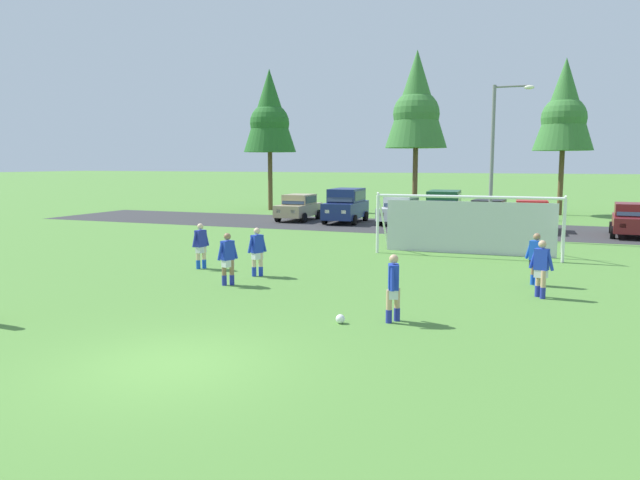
{
  "coord_description": "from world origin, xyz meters",
  "views": [
    {
      "loc": [
        6.7,
        -9.28,
        3.8
      ],
      "look_at": [
        0.04,
        7.62,
        1.48
      ],
      "focal_mm": 34.07,
      "sensor_mm": 36.0,
      "label": 1
    }
  ],
  "objects_px": {
    "soccer_goal": "(468,224)",
    "parked_car_slot_left": "(346,205)",
    "player_striker_near": "(393,288)",
    "player_midfield_center": "(228,259)",
    "player_winger_right": "(536,259)",
    "parked_car_slot_far_left": "(299,207)",
    "soccer_ball": "(340,319)",
    "player_winger_left": "(541,269)",
    "parked_car_slot_center_left": "(401,210)",
    "parked_car_slot_center": "(444,209)",
    "player_trailing_back": "(201,246)",
    "player_defender_far": "(257,252)",
    "street_lamp": "(496,160)",
    "parked_car_slot_far_right": "(632,220)",
    "parked_car_slot_center_right": "(488,215)",
    "parked_car_slot_right": "(531,215)"
  },
  "relations": [
    {
      "from": "parked_car_slot_far_left",
      "to": "parked_car_slot_left",
      "type": "height_order",
      "value": "parked_car_slot_left"
    },
    {
      "from": "soccer_goal",
      "to": "parked_car_slot_left",
      "type": "bearing_deg",
      "value": 129.85
    },
    {
      "from": "player_winger_left",
      "to": "parked_car_slot_center_left",
      "type": "relative_size",
      "value": 0.38
    },
    {
      "from": "parked_car_slot_left",
      "to": "parked_car_slot_right",
      "type": "height_order",
      "value": "parked_car_slot_left"
    },
    {
      "from": "player_striker_near",
      "to": "player_midfield_center",
      "type": "height_order",
      "value": "same"
    },
    {
      "from": "player_defender_far",
      "to": "parked_car_slot_far_left",
      "type": "xyz_separation_m",
      "value": [
        -6.6,
        18.69,
        0.05
      ]
    },
    {
      "from": "player_striker_near",
      "to": "player_trailing_back",
      "type": "xyz_separation_m",
      "value": [
        -8.32,
        4.64,
        0.0
      ]
    },
    {
      "from": "player_winger_right",
      "to": "parked_car_slot_far_right",
      "type": "distance_m",
      "value": 15.66
    },
    {
      "from": "player_winger_right",
      "to": "parked_car_slot_center_right",
      "type": "distance_m",
      "value": 15.8
    },
    {
      "from": "player_winger_right",
      "to": "parked_car_slot_far_left",
      "type": "relative_size",
      "value": 0.39
    },
    {
      "from": "soccer_goal",
      "to": "player_trailing_back",
      "type": "xyz_separation_m",
      "value": [
        -8.46,
        -6.97,
        -0.47
      ]
    },
    {
      "from": "parked_car_slot_far_right",
      "to": "player_winger_left",
      "type": "bearing_deg",
      "value": -103.16
    },
    {
      "from": "soccer_ball",
      "to": "parked_car_slot_right",
      "type": "distance_m",
      "value": 22.64
    },
    {
      "from": "parked_car_slot_center_left",
      "to": "parked_car_slot_center_right",
      "type": "distance_m",
      "value": 5.65
    },
    {
      "from": "parked_car_slot_center_left",
      "to": "parked_car_slot_center",
      "type": "relative_size",
      "value": 0.91
    },
    {
      "from": "soccer_ball",
      "to": "soccer_goal",
      "type": "relative_size",
      "value": 0.03
    },
    {
      "from": "player_defender_far",
      "to": "player_winger_right",
      "type": "distance_m",
      "value": 8.95
    },
    {
      "from": "player_midfield_center",
      "to": "parked_car_slot_far_right",
      "type": "height_order",
      "value": "parked_car_slot_far_right"
    },
    {
      "from": "soccer_goal",
      "to": "street_lamp",
      "type": "relative_size",
      "value": 0.99
    },
    {
      "from": "soccer_goal",
      "to": "parked_car_slot_left",
      "type": "distance_m",
      "value": 14.25
    },
    {
      "from": "soccer_ball",
      "to": "parked_car_slot_left",
      "type": "distance_m",
      "value": 24.48
    },
    {
      "from": "parked_car_slot_far_left",
      "to": "parked_car_slot_center_left",
      "type": "relative_size",
      "value": 0.98
    },
    {
      "from": "player_defender_far",
      "to": "parked_car_slot_center",
      "type": "relative_size",
      "value": 0.35
    },
    {
      "from": "parked_car_slot_center",
      "to": "player_winger_left",
      "type": "bearing_deg",
      "value": -71.64
    },
    {
      "from": "player_trailing_back",
      "to": "player_defender_far",
      "type": "bearing_deg",
      "value": -12.26
    },
    {
      "from": "soccer_ball",
      "to": "parked_car_slot_far_left",
      "type": "distance_m",
      "value": 25.95
    },
    {
      "from": "soccer_ball",
      "to": "street_lamp",
      "type": "distance_m",
      "value": 18.29
    },
    {
      "from": "parked_car_slot_center_right",
      "to": "parked_car_slot_center_left",
      "type": "bearing_deg",
      "value": 164.14
    },
    {
      "from": "parked_car_slot_far_right",
      "to": "parked_car_slot_far_left",
      "type": "bearing_deg",
      "value": 174.7
    },
    {
      "from": "parked_car_slot_left",
      "to": "street_lamp",
      "type": "height_order",
      "value": "street_lamp"
    },
    {
      "from": "soccer_goal",
      "to": "player_striker_near",
      "type": "relative_size",
      "value": 4.55
    },
    {
      "from": "player_striker_near",
      "to": "player_trailing_back",
      "type": "distance_m",
      "value": 9.53
    },
    {
      "from": "parked_car_slot_center_right",
      "to": "soccer_ball",
      "type": "bearing_deg",
      "value": -92.71
    },
    {
      "from": "player_winger_right",
      "to": "parked_car_slot_far_left",
      "type": "xyz_separation_m",
      "value": [
        -15.37,
        16.91,
        0.05
      ]
    },
    {
      "from": "player_winger_left",
      "to": "player_winger_right",
      "type": "bearing_deg",
      "value": 96.53
    },
    {
      "from": "parked_car_slot_far_right",
      "to": "parked_car_slot_center_left",
      "type": "bearing_deg",
      "value": 171.28
    },
    {
      "from": "soccer_goal",
      "to": "player_midfield_center",
      "type": "bearing_deg",
      "value": -123.29
    },
    {
      "from": "parked_car_slot_far_right",
      "to": "parked_car_slot_left",
      "type": "bearing_deg",
      "value": 174.39
    },
    {
      "from": "parked_car_slot_far_left",
      "to": "player_trailing_back",
      "type": "bearing_deg",
      "value": -77.44
    },
    {
      "from": "player_midfield_center",
      "to": "street_lamp",
      "type": "bearing_deg",
      "value": 66.25
    },
    {
      "from": "player_midfield_center",
      "to": "parked_car_slot_center",
      "type": "distance_m",
      "value": 19.76
    },
    {
      "from": "parked_car_slot_far_left",
      "to": "parked_car_slot_right",
      "type": "height_order",
      "value": "same"
    },
    {
      "from": "player_trailing_back",
      "to": "street_lamp",
      "type": "height_order",
      "value": "street_lamp"
    },
    {
      "from": "soccer_goal",
      "to": "parked_car_slot_right",
      "type": "relative_size",
      "value": 1.73
    },
    {
      "from": "parked_car_slot_far_left",
      "to": "parked_car_slot_center_right",
      "type": "height_order",
      "value": "same"
    },
    {
      "from": "parked_car_slot_center",
      "to": "parked_car_slot_right",
      "type": "relative_size",
      "value": 1.1
    },
    {
      "from": "player_winger_left",
      "to": "parked_car_slot_far_left",
      "type": "bearing_deg",
      "value": 129.82
    },
    {
      "from": "player_winger_left",
      "to": "player_winger_right",
      "type": "height_order",
      "value": "same"
    },
    {
      "from": "player_midfield_center",
      "to": "player_trailing_back",
      "type": "xyz_separation_m",
      "value": [
        -2.41,
        2.25,
        0.0
      ]
    },
    {
      "from": "player_striker_near",
      "to": "soccer_ball",
      "type": "bearing_deg",
      "value": -151.74
    }
  ]
}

